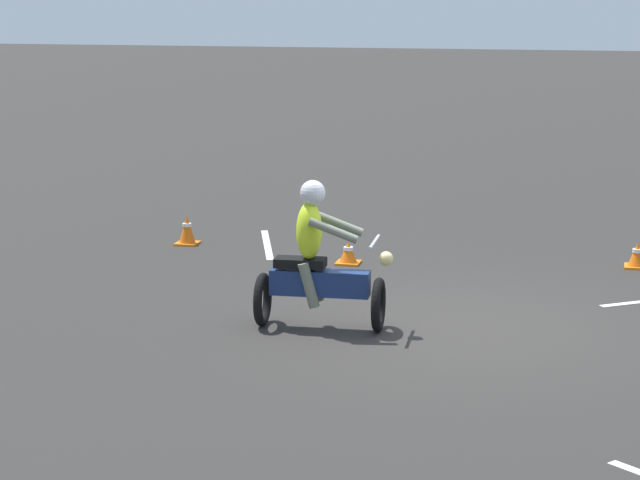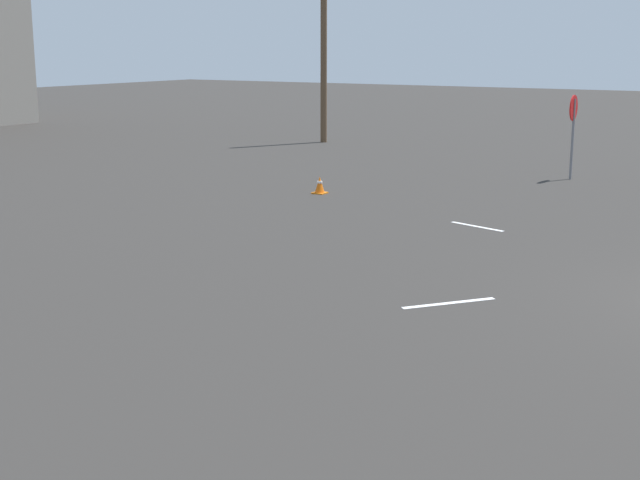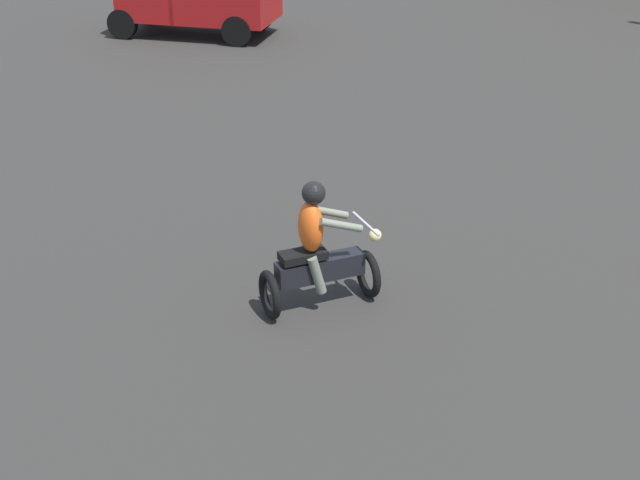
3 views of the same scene
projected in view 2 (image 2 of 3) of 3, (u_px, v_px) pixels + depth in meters
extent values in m
cylinder|color=slate|center=(572.00, 139.00, 24.30)|extent=(0.07, 0.07, 2.20)
cylinder|color=red|center=(574.00, 108.00, 24.13)|extent=(0.70, 0.03, 0.70)
cylinder|color=white|center=(573.00, 108.00, 24.14)|extent=(0.60, 0.01, 0.60)
cube|color=orange|center=(320.00, 193.00, 22.20)|extent=(0.32, 0.32, 0.03)
cone|color=orange|center=(320.00, 184.00, 22.16)|extent=(0.24, 0.24, 0.40)
cylinder|color=white|center=(320.00, 182.00, 22.14)|extent=(0.13, 0.13, 0.05)
cube|color=silver|center=(477.00, 226.00, 18.19)|extent=(0.47, 1.28, 0.01)
cube|color=silver|center=(449.00, 303.00, 12.82)|extent=(1.21, 1.00, 0.01)
cylinder|color=brown|center=(324.00, 39.00, 32.95)|extent=(0.24, 0.24, 7.65)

